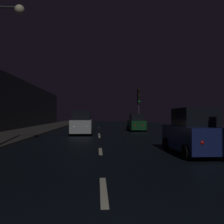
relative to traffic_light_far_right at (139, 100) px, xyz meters
The scene contains 7 objects.
ground 6.59m from the traffic_light_far_right, 154.99° to the right, with size 26.91×84.00×0.02m, color black.
sidewalk_left 12.94m from the traffic_light_far_right, 169.28° to the right, with size 4.40×84.00×0.15m, color #33302D.
lane_centerline 10.42m from the traffic_light_far_right, 120.55° to the right, with size 0.16×30.60×0.01m.
traffic_light_far_right is the anchor object (origin of this frame).
car_approaching_headlights 10.34m from the traffic_light_far_right, 130.83° to the right, with size 1.98×4.29×2.16m.
car_parked_right_near 19.06m from the traffic_light_far_right, 92.44° to the right, with size 1.89×4.10×2.06m.
car_parked_right_far 4.20m from the traffic_light_far_right, 104.82° to the right, with size 1.74×3.77×1.90m.
Camera 1 is at (-0.14, -2.53, 1.74)m, focal length 38.30 mm.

